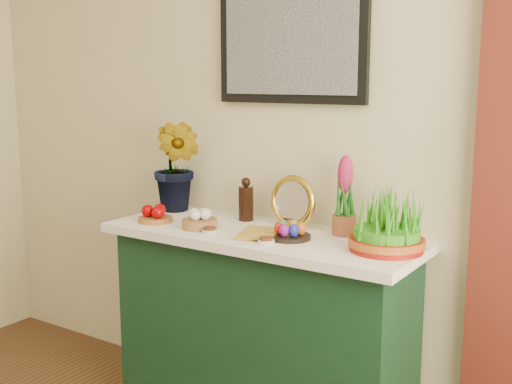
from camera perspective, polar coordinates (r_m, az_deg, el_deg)
sideboard at (r=2.91m, az=0.56°, el=-12.44°), size 1.30×0.45×0.85m
tablecloth at (r=2.77m, az=0.57°, el=-3.92°), size 1.40×0.55×0.04m
hyacinth_green at (r=3.16m, az=-7.03°, el=3.63°), size 0.31×0.27×0.60m
apple_bowl at (r=2.98m, az=-8.94°, el=-2.00°), size 0.18×0.18×0.08m
garlic_basket at (r=2.83m, az=-5.03°, el=-2.53°), size 0.18×0.18×0.09m
vinegar_cruet at (r=2.96m, az=-0.89°, el=-0.85°), size 0.07×0.07×0.20m
mirror at (r=2.82m, az=3.26°, el=-0.92°), size 0.24×0.08×0.24m
book at (r=2.71m, az=-1.32°, el=-3.54°), size 0.20×0.24×0.03m
spice_dish_left at (r=2.74m, az=-4.12°, el=-3.43°), size 0.06×0.06×0.03m
spice_dish_right at (r=2.56m, az=0.92°, el=-4.38°), size 0.07×0.07×0.03m
egg_plate at (r=2.64m, az=2.98°, el=-3.61°), size 0.20×0.20×0.07m
hyacinth_pink at (r=2.70m, az=7.90°, el=-0.65°), size 0.10×0.10×0.34m
wheatgrass_sabzeh at (r=2.49m, az=11.58°, el=-2.82°), size 0.29×0.29×0.24m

